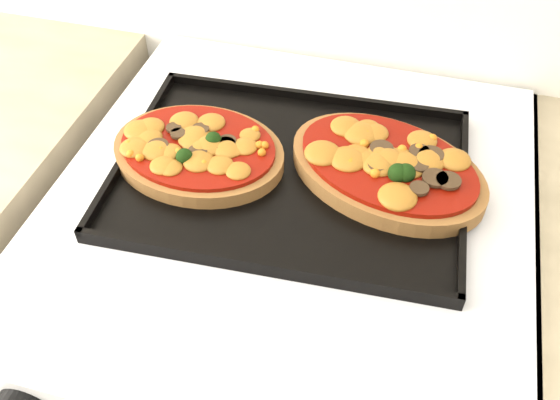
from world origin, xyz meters
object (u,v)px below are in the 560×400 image
(stove, at_px, (289,370))
(baking_tray, at_px, (291,171))
(pizza_right, at_px, (387,166))
(pizza_left, at_px, (198,150))

(stove, height_order, baking_tray, baking_tray)
(pizza_right, bearing_deg, pizza_left, -172.59)
(baking_tray, relative_size, pizza_right, 1.70)
(stove, bearing_deg, pizza_left, 175.80)
(baking_tray, height_order, pizza_left, pizza_left)
(stove, height_order, pizza_left, pizza_left)
(pizza_left, bearing_deg, stove, -4.20)
(stove, distance_m, baking_tray, 0.47)
(baking_tray, height_order, pizza_right, pizza_right)
(stove, xyz_separation_m, pizza_left, (-0.13, 0.01, 0.48))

